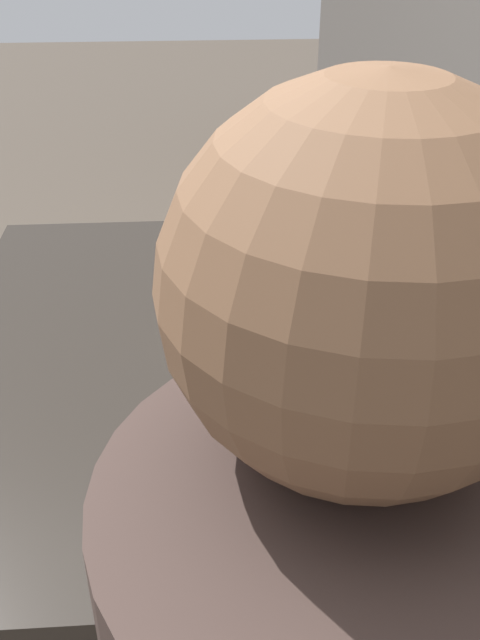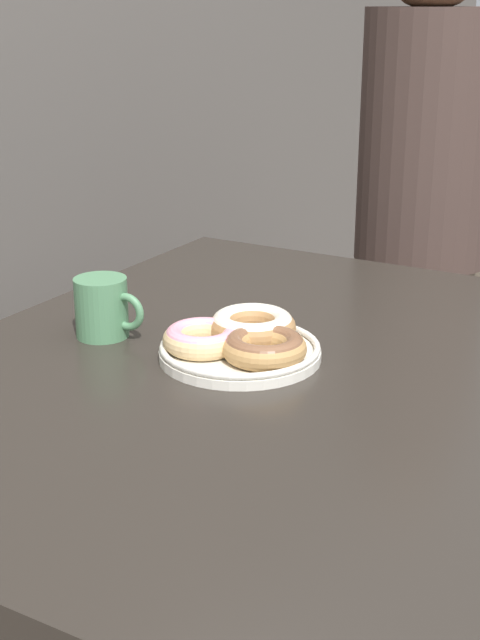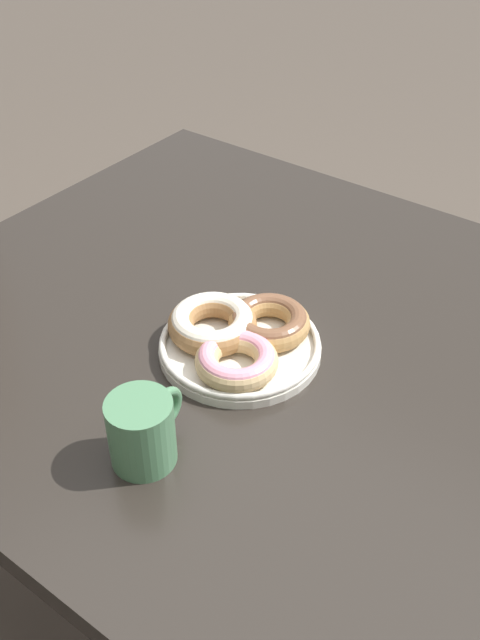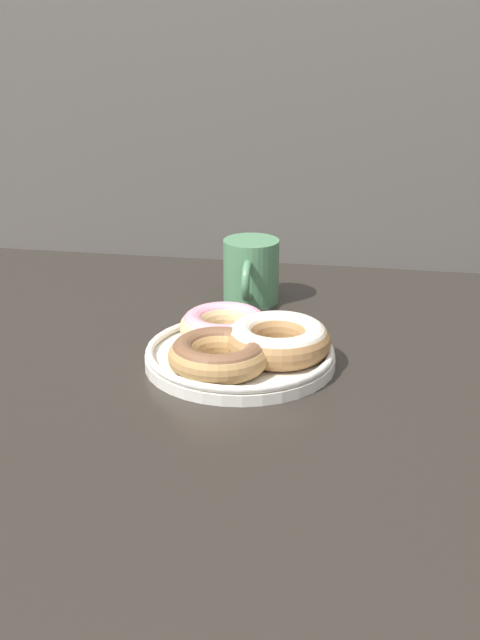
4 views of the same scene
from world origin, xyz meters
name	(u,v)px [view 2 (image 2 of 4)]	position (x,y,z in m)	size (l,w,h in m)	color
dining_table	(279,412)	(0.00, 0.22, 0.68)	(1.19, 1.00, 0.74)	#28231E
donut_plate	(241,340)	(0.01, 0.29, 0.77)	(0.24, 0.26, 0.06)	silver
coffee_mug	(103,307)	(-0.02, 0.52, 0.79)	(0.08, 0.12, 0.09)	#4C7F56
person_figure	(425,224)	(0.88, 0.30, 0.76)	(0.34, 0.30, 1.44)	brown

